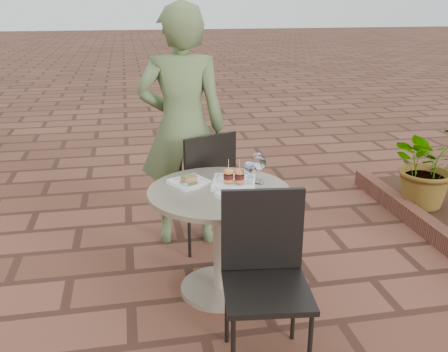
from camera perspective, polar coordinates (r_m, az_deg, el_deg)
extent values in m
plane|color=brown|center=(3.45, 3.77, -13.01)|extent=(60.00, 60.00, 0.00)
cylinder|color=gray|center=(3.44, -0.50, -12.68)|extent=(0.52, 0.52, 0.04)
cylinder|color=gray|center=(3.28, -0.52, -7.80)|extent=(0.08, 0.08, 0.70)
cylinder|color=gray|center=(3.13, -0.54, -1.85)|extent=(0.90, 0.90, 0.03)
cube|color=black|center=(3.91, -3.14, -1.52)|extent=(0.58, 0.58, 0.03)
cube|color=black|center=(3.67, -1.55, 1.20)|extent=(0.41, 0.21, 0.46)
cylinder|color=black|center=(4.24, -2.28, -3.13)|extent=(0.02, 0.02, 0.44)
cylinder|color=black|center=(4.06, -6.79, -4.30)|extent=(0.02, 0.02, 0.44)
cylinder|color=black|center=(3.95, 0.74, -4.88)|extent=(0.02, 0.02, 0.44)
cylinder|color=black|center=(3.76, -3.99, -6.25)|extent=(0.02, 0.02, 0.44)
cube|color=black|center=(2.62, 4.92, -12.93)|extent=(0.49, 0.49, 0.03)
cube|color=black|center=(2.68, 4.40, -6.11)|extent=(0.44, 0.08, 0.46)
cylinder|color=black|center=(2.64, 9.76, -19.06)|extent=(0.02, 0.02, 0.44)
cylinder|color=black|center=(2.89, 0.32, -14.95)|extent=(0.02, 0.02, 0.44)
cylinder|color=black|center=(2.94, 7.97, -14.49)|extent=(0.02, 0.02, 0.44)
imported|color=#4C5E34|center=(3.82, -4.79, 5.40)|extent=(0.72, 0.51, 1.85)
cube|color=white|center=(3.22, -3.98, -0.85)|extent=(0.29, 0.29, 0.01)
cube|color=#E0684F|center=(3.21, -3.99, -0.34)|extent=(0.11, 0.10, 0.03)
cube|color=#535B29|center=(3.20, -4.00, -0.02)|extent=(0.11, 0.09, 0.01)
cube|color=white|center=(3.19, 1.14, -0.95)|extent=(0.33, 0.33, 0.01)
cube|color=white|center=(2.98, 2.16, -2.57)|extent=(0.32, 0.32, 0.01)
ellipsoid|color=#D35767|center=(2.91, 1.67, -2.78)|extent=(0.05, 0.04, 0.02)
cylinder|color=white|center=(3.18, 2.79, -1.18)|extent=(0.06, 0.06, 0.00)
cylinder|color=white|center=(3.16, 2.80, -0.51)|extent=(0.01, 0.01, 0.07)
ellipsoid|color=white|center=(3.14, 2.82, 0.89)|extent=(0.07, 0.07, 0.09)
cylinder|color=white|center=(3.14, 2.82, 0.80)|extent=(0.06, 0.06, 0.04)
cylinder|color=white|center=(3.25, 4.04, -0.71)|extent=(0.07, 0.07, 0.00)
cylinder|color=white|center=(3.24, 4.06, 0.02)|extent=(0.01, 0.01, 0.08)
ellipsoid|color=white|center=(3.21, 4.10, 1.57)|extent=(0.08, 0.08, 0.10)
cylinder|color=white|center=(3.31, 3.76, -0.32)|extent=(0.07, 0.07, 0.00)
cylinder|color=white|center=(3.29, 3.77, 0.38)|extent=(0.01, 0.01, 0.08)
ellipsoid|color=white|center=(3.27, 3.81, 1.88)|extent=(0.08, 0.08, 0.10)
cylinder|color=silver|center=(3.15, -4.59, -1.01)|extent=(0.07, 0.07, 0.04)
cube|color=brown|center=(4.29, 24.02, -6.75)|extent=(0.12, 3.00, 0.15)
imported|color=#33662D|center=(4.84, 22.41, 1.26)|extent=(0.72, 0.62, 0.79)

